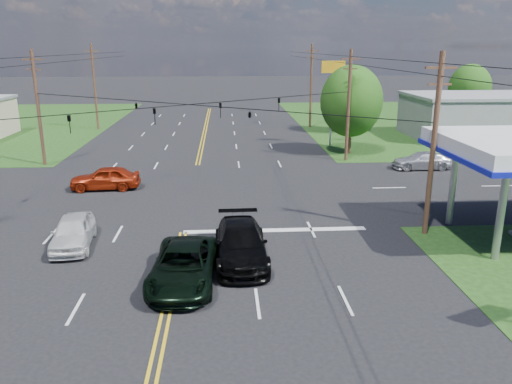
{
  "coord_description": "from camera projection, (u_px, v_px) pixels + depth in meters",
  "views": [
    {
      "loc": [
        2.32,
        -21.52,
        9.7
      ],
      "look_at": [
        4.08,
        6.0,
        1.64
      ],
      "focal_mm": 35.0,
      "sensor_mm": 36.0,
      "label": 1
    }
  ],
  "objects": [
    {
      "name": "pickup_white",
      "position": [
        73.0,
        232.0,
        24.96
      ],
      "size": [
        2.33,
        4.73,
        1.55
      ],
      "primitive_type": "imported",
      "rotation": [
        0.0,
        0.0,
        0.11
      ],
      "color": "silver",
      "rests_on": "ground"
    },
    {
      "name": "grass_ne",
      "position": [
        466.0,
        121.0,
        67.48
      ],
      "size": [
        46.0,
        48.0,
        0.03
      ],
      "primitive_type": "cube",
      "color": "#193A12",
      "rests_on": "ground"
    },
    {
      "name": "sedan_far",
      "position": [
        422.0,
        161.0,
        40.89
      ],
      "size": [
        4.83,
        1.98,
        1.4
      ],
      "primitive_type": "imported",
      "rotation": [
        0.0,
        0.0,
        -1.58
      ],
      "color": "silver",
      "rests_on": "ground"
    },
    {
      "name": "sedan_red",
      "position": [
        105.0,
        178.0,
        35.04
      ],
      "size": [
        4.88,
        2.16,
        1.63
      ],
      "primitive_type": "imported",
      "rotation": [
        0.0,
        0.0,
        -1.52
      ],
      "color": "#97220B",
      "rests_on": "ground"
    },
    {
      "name": "retail_ne",
      "position": [
        475.0,
        117.0,
        55.06
      ],
      "size": [
        14.0,
        10.0,
        4.4
      ],
      "primitive_type": "cube",
      "color": "gray",
      "rests_on": "ground"
    },
    {
      "name": "suv_black",
      "position": [
        241.0,
        244.0,
        23.28
      ],
      "size": [
        2.5,
        5.89,
        1.7
      ],
      "primitive_type": "imported",
      "rotation": [
        0.0,
        0.0,
        0.02
      ],
      "color": "black",
      "rests_on": "ground"
    },
    {
      "name": "polesign_ne",
      "position": [
        333.0,
        80.0,
        48.74
      ],
      "size": [
        2.31,
        0.31,
        8.39
      ],
      "color": "#A5A5AA",
      "rests_on": "ground"
    },
    {
      "name": "power_lines",
      "position": [
        185.0,
        65.0,
        30.36
      ],
      "size": [
        26.04,
        100.0,
        0.64
      ],
      "color": "black",
      "rests_on": "ground"
    },
    {
      "name": "tree_right_b",
      "position": [
        347.0,
        96.0,
        57.5
      ],
      "size": [
        4.94,
        4.94,
        7.09
      ],
      "color": "#482C1E",
      "rests_on": "ground"
    },
    {
      "name": "pickup_dkgreen",
      "position": [
        184.0,
        266.0,
        21.06
      ],
      "size": [
        2.95,
        5.85,
        1.59
      ],
      "primitive_type": "imported",
      "rotation": [
        0.0,
        0.0,
        -0.06
      ],
      "color": "black",
      "rests_on": "ground"
    },
    {
      "name": "tree_right_a",
      "position": [
        351.0,
        101.0,
        45.67
      ],
      "size": [
        5.7,
        5.7,
        8.18
      ],
      "color": "#482C1E",
      "rests_on": "ground"
    },
    {
      "name": "pole_right_far",
      "position": [
        311.0,
        85.0,
        60.85
      ],
      "size": [
        1.6,
        0.28,
        10.0
      ],
      "color": "#482C1E",
      "rests_on": "ground"
    },
    {
      "name": "stop_bar",
      "position": [
        275.0,
        230.0,
        27.33
      ],
      "size": [
        10.0,
        0.5,
        0.02
      ],
      "primitive_type": "cube",
      "color": "silver",
      "rests_on": "ground"
    },
    {
      "name": "pole_nw",
      "position": [
        38.0,
        107.0,
        41.13
      ],
      "size": [
        1.6,
        0.28,
        9.5
      ],
      "color": "#482C1E",
      "rests_on": "ground"
    },
    {
      "name": "pole_se",
      "position": [
        434.0,
        144.0,
        25.48
      ],
      "size": [
        1.6,
        0.28,
        9.5
      ],
      "color": "#482C1E",
      "rests_on": "ground"
    },
    {
      "name": "span_wire_signals",
      "position": [
        189.0,
        105.0,
        33.0
      ],
      "size": [
        26.0,
        18.0,
        1.13
      ],
      "color": "black",
      "rests_on": "ground"
    },
    {
      "name": "tree_far_r",
      "position": [
        470.0,
        88.0,
        64.23
      ],
      "size": [
        5.32,
        5.32,
        7.63
      ],
      "color": "#482C1E",
      "rests_on": "ground"
    },
    {
      "name": "pole_ne",
      "position": [
        349.0,
        105.0,
        42.72
      ],
      "size": [
        1.6,
        0.28,
        9.5
      ],
      "color": "#482C1E",
      "rests_on": "ground"
    },
    {
      "name": "ground",
      "position": [
        192.0,
        191.0,
        34.69
      ],
      "size": [
        280.0,
        280.0,
        0.0
      ],
      "primitive_type": "plane",
      "color": "black",
      "rests_on": "ground"
    },
    {
      "name": "pole_left_far",
      "position": [
        95.0,
        86.0,
        59.26
      ],
      "size": [
        1.6,
        0.28,
        10.0
      ],
      "color": "#482C1E",
      "rests_on": "ground"
    }
  ]
}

